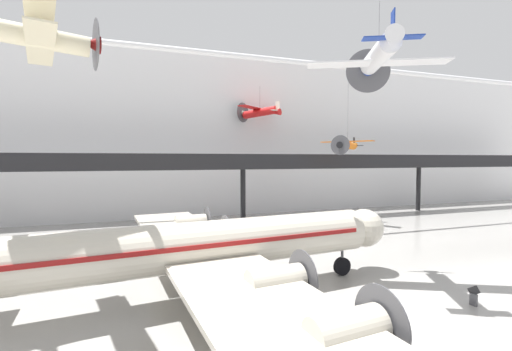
{
  "coord_description": "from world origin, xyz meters",
  "views": [
    {
      "loc": [
        -13.41,
        -14.17,
        8.51
      ],
      "look_at": [
        -4.93,
        10.46,
        7.25
      ],
      "focal_mm": 24.0,
      "sensor_mm": 36.0,
      "label": 1
    }
  ],
  "objects_px": {
    "suspended_plane_white_twin": "(379,56)",
    "info_sign_pedestal": "(474,298)",
    "airliner_silver_main": "(192,248)",
    "suspended_plane_cream_biplane": "(33,36)",
    "suspended_plane_orange_highwing": "(347,145)",
    "suspended_plane_red_highwing": "(260,112)"
  },
  "relations": [
    {
      "from": "suspended_plane_white_twin",
      "to": "suspended_plane_cream_biplane",
      "type": "bearing_deg",
      "value": 110.91
    },
    {
      "from": "info_sign_pedestal",
      "to": "suspended_plane_red_highwing",
      "type": "bearing_deg",
      "value": 86.31
    },
    {
      "from": "suspended_plane_orange_highwing",
      "to": "suspended_plane_cream_biplane",
      "type": "bearing_deg",
      "value": -6.41
    },
    {
      "from": "suspended_plane_white_twin",
      "to": "info_sign_pedestal",
      "type": "relative_size",
      "value": 7.25
    },
    {
      "from": "suspended_plane_orange_highwing",
      "to": "info_sign_pedestal",
      "type": "relative_size",
      "value": 7.86
    },
    {
      "from": "suspended_plane_cream_biplane",
      "to": "suspended_plane_red_highwing",
      "type": "distance_m",
      "value": 33.55
    },
    {
      "from": "suspended_plane_orange_highwing",
      "to": "suspended_plane_white_twin",
      "type": "height_order",
      "value": "suspended_plane_white_twin"
    },
    {
      "from": "suspended_plane_cream_biplane",
      "to": "suspended_plane_white_twin",
      "type": "xyz_separation_m",
      "value": [
        20.29,
        -1.8,
        0.41
      ]
    },
    {
      "from": "suspended_plane_orange_highwing",
      "to": "suspended_plane_red_highwing",
      "type": "height_order",
      "value": "suspended_plane_red_highwing"
    },
    {
      "from": "suspended_plane_orange_highwing",
      "to": "suspended_plane_white_twin",
      "type": "bearing_deg",
      "value": 25.06
    },
    {
      "from": "suspended_plane_orange_highwing",
      "to": "info_sign_pedestal",
      "type": "distance_m",
      "value": 27.34
    },
    {
      "from": "suspended_plane_red_highwing",
      "to": "suspended_plane_orange_highwing",
      "type": "bearing_deg",
      "value": -167.88
    },
    {
      "from": "suspended_plane_orange_highwing",
      "to": "suspended_plane_red_highwing",
      "type": "distance_m",
      "value": 13.21
    },
    {
      "from": "airliner_silver_main",
      "to": "suspended_plane_cream_biplane",
      "type": "height_order",
      "value": "suspended_plane_cream_biplane"
    },
    {
      "from": "suspended_plane_white_twin",
      "to": "info_sign_pedestal",
      "type": "distance_m",
      "value": 15.96
    },
    {
      "from": "airliner_silver_main",
      "to": "suspended_plane_red_highwing",
      "type": "relative_size",
      "value": 4.64
    },
    {
      "from": "airliner_silver_main",
      "to": "info_sign_pedestal",
      "type": "relative_size",
      "value": 27.02
    },
    {
      "from": "suspended_plane_orange_highwing",
      "to": "info_sign_pedestal",
      "type": "height_order",
      "value": "suspended_plane_orange_highwing"
    },
    {
      "from": "airliner_silver_main",
      "to": "info_sign_pedestal",
      "type": "distance_m",
      "value": 16.68
    },
    {
      "from": "suspended_plane_cream_biplane",
      "to": "suspended_plane_orange_highwing",
      "type": "xyz_separation_m",
      "value": [
        31.03,
        17.62,
        -4.54
      ]
    },
    {
      "from": "suspended_plane_red_highwing",
      "to": "info_sign_pedestal",
      "type": "height_order",
      "value": "suspended_plane_red_highwing"
    },
    {
      "from": "airliner_silver_main",
      "to": "suspended_plane_cream_biplane",
      "type": "distance_m",
      "value": 14.2
    }
  ]
}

